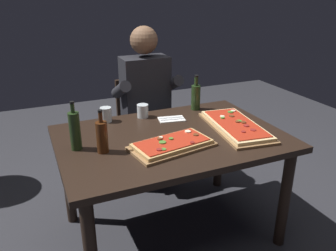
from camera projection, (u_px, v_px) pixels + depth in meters
ground_plane at (171, 231)px, 2.43m from camera, size 6.40×6.40×0.00m
dining_table at (171, 149)px, 2.18m from camera, size 1.40×0.96×0.74m
pizza_rectangular_front at (172, 144)px, 1.98m from camera, size 0.52×0.33×0.05m
pizza_rectangular_left at (236, 126)px, 2.25m from camera, size 0.36×0.64×0.05m
wine_bottle_dark at (196, 96)px, 2.57m from camera, size 0.07×0.07×0.27m
oil_bottle_amber at (75, 130)px, 1.93m from camera, size 0.06×0.06×0.29m
vinegar_bottle_green at (102, 136)px, 1.90m from camera, size 0.07×0.07×0.25m
tumbler_near_camera at (143, 112)px, 2.44m from camera, size 0.08×0.08×0.09m
tumbler_far_side at (106, 115)px, 2.36m from camera, size 0.08×0.08×0.10m
napkin_cutlery_set at (172, 119)px, 2.40m from camera, size 0.20×0.14×0.01m
diner_chair at (143, 124)px, 3.01m from camera, size 0.44×0.44×0.87m
seated_diner at (147, 100)px, 2.81m from camera, size 0.53×0.41×1.33m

